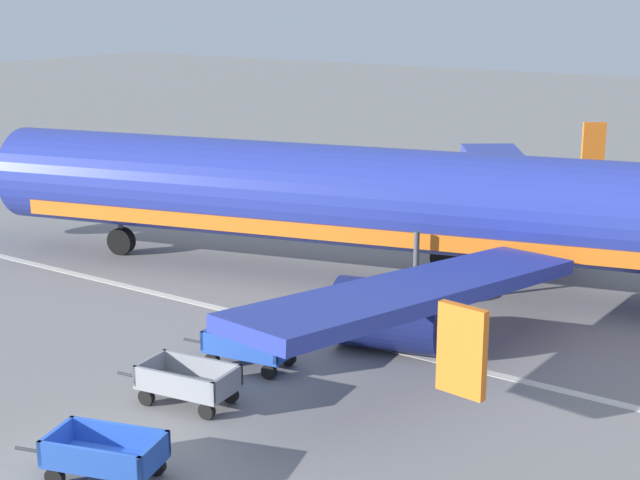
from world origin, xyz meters
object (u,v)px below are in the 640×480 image
(baggage_cart_second_in_row, at_px, (105,455))
(airplane, at_px, (393,202))
(baggage_cart_third_in_row, at_px, (188,382))
(baggage_cart_fourth_in_row, at_px, (250,346))

(baggage_cart_second_in_row, bearing_deg, airplane, 98.57)
(baggage_cart_third_in_row, xyz_separation_m, baggage_cart_fourth_in_row, (-0.31, 2.96, 0.00))
(baggage_cart_third_in_row, distance_m, baggage_cart_fourth_in_row, 2.98)
(baggage_cart_second_in_row, xyz_separation_m, baggage_cart_fourth_in_row, (-1.60, 7.05, 0.00))
(baggage_cart_second_in_row, bearing_deg, baggage_cart_third_in_row, 107.53)
(airplane, height_order, baggage_cart_third_in_row, airplane)
(baggage_cart_third_in_row, relative_size, baggage_cart_fourth_in_row, 1.00)
(baggage_cart_third_in_row, bearing_deg, airplane, 95.50)
(airplane, bearing_deg, baggage_cart_second_in_row, -81.43)
(baggage_cart_second_in_row, relative_size, baggage_cart_third_in_row, 1.00)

